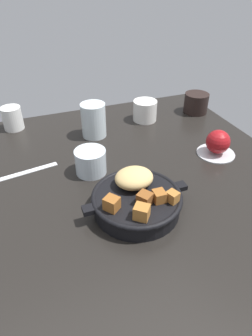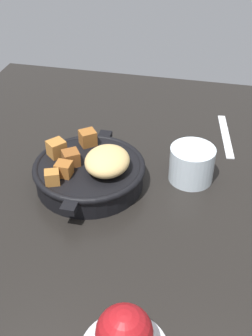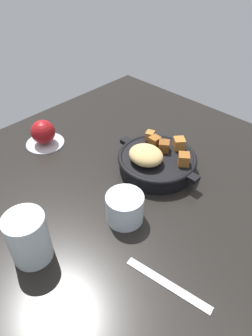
{
  "view_description": "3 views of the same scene",
  "coord_description": "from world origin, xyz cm",
  "px_view_note": "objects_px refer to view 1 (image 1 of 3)",
  "views": [
    {
      "loc": [
        -18.83,
        -54.35,
        46.17
      ],
      "look_at": [
        0.69,
        -3.33,
        7.39
      ],
      "focal_mm": 31.28,
      "sensor_mm": 36.0,
      "label": 1
    },
    {
      "loc": [
        59.57,
        10.33,
        48.96
      ],
      "look_at": [
        2.01,
        -2.65,
        5.59
      ],
      "focal_mm": 45.92,
      "sensor_mm": 36.0,
      "label": 2
    },
    {
      "loc": [
        -35.81,
        39.83,
        51.64
      ],
      "look_at": [
        2.01,
        0.53,
        5.85
      ],
      "focal_mm": 32.58,
      "sensor_mm": 36.0,
      "label": 3
    }
  ],
  "objects_px": {
    "cast_iron_skillet": "(137,198)",
    "butter_knife": "(26,172)",
    "water_glass_tall": "(94,120)",
    "white_creamer_pitcher": "(12,118)",
    "coffee_mug_dark": "(196,103)",
    "red_apple": "(218,142)",
    "water_glass_short": "(91,162)",
    "ceramic_mug_white": "(145,111)"
  },
  "relations": [
    {
      "from": "cast_iron_skillet",
      "to": "butter_knife",
      "type": "xyz_separation_m",
      "value": [
        -0.22,
        0.23,
        -0.03
      ]
    },
    {
      "from": "cast_iron_skillet",
      "to": "water_glass_tall",
      "type": "relative_size",
      "value": 2.28
    },
    {
      "from": "white_creamer_pitcher",
      "to": "coffee_mug_dark",
      "type": "height_order",
      "value": "white_creamer_pitcher"
    },
    {
      "from": "white_creamer_pitcher",
      "to": "red_apple",
      "type": "bearing_deg",
      "value": -34.85
    },
    {
      "from": "white_creamer_pitcher",
      "to": "coffee_mug_dark",
      "type": "distance_m",
      "value": 0.65
    },
    {
      "from": "butter_knife",
      "to": "white_creamer_pitcher",
      "type": "bearing_deg",
      "value": 83.58
    },
    {
      "from": "coffee_mug_dark",
      "to": "butter_knife",
      "type": "bearing_deg",
      "value": -164.77
    },
    {
      "from": "red_apple",
      "to": "water_glass_tall",
      "type": "distance_m",
      "value": 0.38
    },
    {
      "from": "water_glass_short",
      "to": "butter_knife",
      "type": "bearing_deg",
      "value": 160.31
    },
    {
      "from": "red_apple",
      "to": "water_glass_short",
      "type": "distance_m",
      "value": 0.37
    },
    {
      "from": "water_glass_tall",
      "to": "ceramic_mug_white",
      "type": "height_order",
      "value": "water_glass_tall"
    },
    {
      "from": "cast_iron_skillet",
      "to": "water_glass_tall",
      "type": "distance_m",
      "value": 0.37
    },
    {
      "from": "butter_knife",
      "to": "ceramic_mug_white",
      "type": "distance_m",
      "value": 0.46
    },
    {
      "from": "water_glass_tall",
      "to": "water_glass_short",
      "type": "distance_m",
      "value": 0.2
    },
    {
      "from": "red_apple",
      "to": "white_creamer_pitcher",
      "type": "relative_size",
      "value": 0.91
    },
    {
      "from": "butter_knife",
      "to": "water_glass_tall",
      "type": "relative_size",
      "value": 1.6
    },
    {
      "from": "red_apple",
      "to": "water_glass_short",
      "type": "xyz_separation_m",
      "value": [
        -0.36,
        0.04,
        -0.01
      ]
    },
    {
      "from": "coffee_mug_dark",
      "to": "red_apple",
      "type": "bearing_deg",
      "value": -109.84
    },
    {
      "from": "red_apple",
      "to": "water_glass_tall",
      "type": "xyz_separation_m",
      "value": [
        -0.3,
        0.23,
        0.01
      ]
    },
    {
      "from": "cast_iron_skillet",
      "to": "coffee_mug_dark",
      "type": "distance_m",
      "value": 0.57
    },
    {
      "from": "butter_knife",
      "to": "white_creamer_pitcher",
      "type": "distance_m",
      "value": 0.28
    },
    {
      "from": "cast_iron_skillet",
      "to": "red_apple",
      "type": "xyz_separation_m",
      "value": [
        0.31,
        0.13,
        0.01
      ]
    },
    {
      "from": "white_creamer_pitcher",
      "to": "ceramic_mug_white",
      "type": "height_order",
      "value": "white_creamer_pitcher"
    },
    {
      "from": "red_apple",
      "to": "coffee_mug_dark",
      "type": "bearing_deg",
      "value": 70.16
    },
    {
      "from": "cast_iron_skillet",
      "to": "ceramic_mug_white",
      "type": "relative_size",
      "value": 2.98
    },
    {
      "from": "red_apple",
      "to": "white_creamer_pitcher",
      "type": "height_order",
      "value": "white_creamer_pitcher"
    },
    {
      "from": "white_creamer_pitcher",
      "to": "water_glass_short",
      "type": "bearing_deg",
      "value": -62.24
    },
    {
      "from": "cast_iron_skillet",
      "to": "white_creamer_pitcher",
      "type": "relative_size",
      "value": 3.23
    },
    {
      "from": "red_apple",
      "to": "white_creamer_pitcher",
      "type": "xyz_separation_m",
      "value": [
        -0.54,
        0.38,
        -0.0
      ]
    },
    {
      "from": "water_glass_short",
      "to": "cast_iron_skillet",
      "type": "bearing_deg",
      "value": -71.87
    },
    {
      "from": "ceramic_mug_white",
      "to": "coffee_mug_dark",
      "type": "relative_size",
      "value": 0.94
    },
    {
      "from": "water_glass_tall",
      "to": "ceramic_mug_white",
      "type": "distance_m",
      "value": 0.2
    },
    {
      "from": "red_apple",
      "to": "ceramic_mug_white",
      "type": "height_order",
      "value": "red_apple"
    },
    {
      "from": "cast_iron_skillet",
      "to": "ceramic_mug_white",
      "type": "height_order",
      "value": "cast_iron_skillet"
    },
    {
      "from": "butter_knife",
      "to": "coffee_mug_dark",
      "type": "distance_m",
      "value": 0.65
    },
    {
      "from": "cast_iron_skillet",
      "to": "butter_knife",
      "type": "height_order",
      "value": "cast_iron_skillet"
    },
    {
      "from": "butter_knife",
      "to": "cast_iron_skillet",
      "type": "bearing_deg",
      "value": -54.99
    },
    {
      "from": "butter_knife",
      "to": "water_glass_tall",
      "type": "xyz_separation_m",
      "value": [
        0.23,
        0.13,
        0.05
      ]
    },
    {
      "from": "ceramic_mug_white",
      "to": "water_glass_short",
      "type": "relative_size",
      "value": 1.0
    },
    {
      "from": "cast_iron_skillet",
      "to": "white_creamer_pitcher",
      "type": "distance_m",
      "value": 0.56
    },
    {
      "from": "cast_iron_skillet",
      "to": "red_apple",
      "type": "height_order",
      "value": "cast_iron_skillet"
    },
    {
      "from": "butter_knife",
      "to": "coffee_mug_dark",
      "type": "relative_size",
      "value": 1.97
    }
  ]
}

